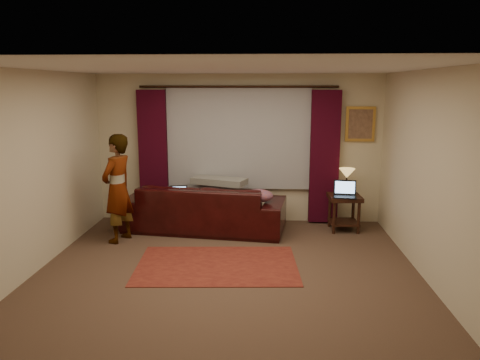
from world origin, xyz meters
name	(u,v)px	position (x,y,z in m)	size (l,w,h in m)	color
floor	(227,274)	(0.00, 0.00, -0.01)	(5.00, 5.00, 0.01)	brown
ceiling	(226,68)	(0.00, 0.00, 2.60)	(5.00, 5.00, 0.02)	silver
wall_back	(239,149)	(0.00, 2.50, 1.30)	(5.00, 0.02, 2.60)	beige
wall_front	(197,240)	(0.00, -2.50, 1.30)	(5.00, 0.02, 2.60)	beige
wall_left	(31,173)	(-2.50, 0.00, 1.30)	(0.02, 5.00, 2.60)	beige
wall_right	(431,177)	(2.50, 0.00, 1.30)	(0.02, 5.00, 2.60)	beige
sheer_curtain	(238,138)	(0.00, 2.44, 1.50)	(2.50, 0.05, 1.80)	#A3A4AC
drape_left	(154,156)	(-1.50, 2.39, 1.18)	(0.50, 0.14, 2.30)	#360615
drape_right	(324,157)	(1.50, 2.39, 1.18)	(0.50, 0.14, 2.30)	#360615
curtain_rod	(238,87)	(0.00, 2.39, 2.38)	(0.04, 0.04, 3.40)	black
picture_frame	(360,124)	(2.10, 2.47, 1.75)	(0.50, 0.04, 0.60)	#C08E3C
sofa	(204,199)	(-0.54, 1.88, 0.54)	(2.67, 1.15, 1.08)	black
throw_blanket	(219,165)	(-0.31, 2.11, 1.08)	(0.93, 0.37, 0.11)	gray
clothing_pile	(258,196)	(0.36, 1.65, 0.64)	(0.50, 0.38, 0.21)	#864C61
laptop_sofa	(178,194)	(-0.96, 1.74, 0.65)	(0.30, 0.32, 0.22)	black
area_rug	(217,265)	(-0.16, 0.27, 0.01)	(2.16, 1.44, 0.01)	maroon
end_table	(344,213)	(1.81, 1.97, 0.30)	(0.52, 0.52, 0.60)	black
tiffany_lamp	(347,181)	(1.85, 2.14, 0.82)	(0.27, 0.27, 0.43)	#9C9535
laptop_table	(345,189)	(1.78, 1.83, 0.74)	(0.36, 0.40, 0.26)	black
person	(118,188)	(-1.79, 1.22, 0.84)	(0.49, 0.49, 1.68)	gray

